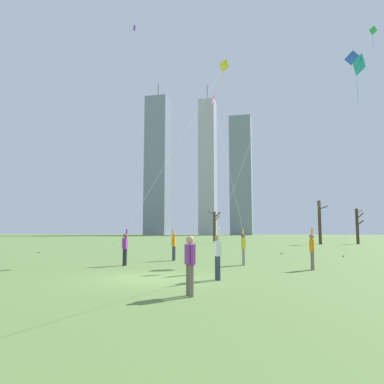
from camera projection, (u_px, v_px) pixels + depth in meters
name	position (u px, v px, depth m)	size (l,w,h in m)	color
ground_plane	(155.00, 278.00, 13.49)	(400.00, 400.00, 0.00)	#5B7A3D
kite_flyer_foreground_left_pink	(239.00, 224.00, 19.49)	(2.69, 5.43, 11.29)	gray
kite_flyer_midfield_left_teal	(329.00, 181.00, 18.82)	(4.94, 9.34, 14.06)	#726656
kite_flyer_foreground_right_red	(244.00, 177.00, 11.87)	(4.66, 5.64, 11.41)	#33384C
kite_flyer_midfield_center_yellow	(154.00, 194.00, 21.14)	(3.76, 14.29, 17.22)	black
kite_flyer_far_back_orange	(176.00, 149.00, 19.69)	(3.38, 10.42, 21.78)	#33384C
bystander_watching_nearby	(190.00, 262.00, 9.81)	(0.35, 0.44, 1.62)	#726656
distant_kite_drifting_left_purple	(131.00, 62.00, 46.27)	(3.46, 2.35, 28.19)	purple
distant_kite_low_near_trees_green	(369.00, 59.00, 28.05)	(3.80, 2.92, 18.00)	green
distant_kite_high_overhead_blue	(347.00, 71.00, 28.70)	(6.55, 0.98, 16.12)	blue
bare_tree_far_right_edge	(215.00, 226.00, 55.16)	(2.37, 3.11, 5.11)	#4C3828
bare_tree_center	(320.00, 221.00, 48.81)	(1.53, 2.18, 5.92)	#423326
bare_tree_right_of_center	(358.00, 225.00, 49.86)	(1.16, 2.64, 4.90)	#423326
skyline_wide_slab	(241.00, 175.00, 174.65)	(10.37, 8.14, 57.65)	gray
skyline_mid_tower_right	(158.00, 165.00, 179.96)	(10.80, 10.75, 76.91)	gray
skyline_tall_tower	(208.00, 167.00, 179.45)	(7.88, 8.80, 76.15)	#B2B2B7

